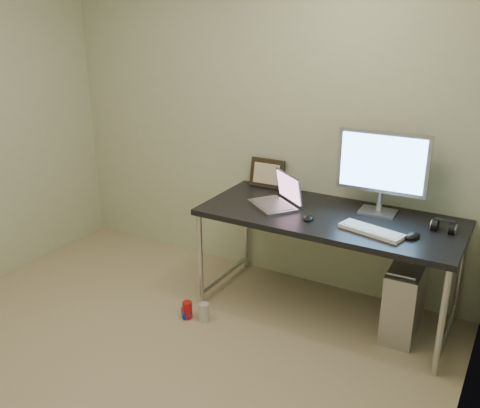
% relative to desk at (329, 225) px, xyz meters
% --- Properties ---
extents(floor, '(3.50, 3.50, 0.00)m').
position_rel_desk_xyz_m(floor, '(-0.75, -1.37, -0.68)').
color(floor, tan).
rests_on(floor, ground).
extents(wall_back, '(3.50, 0.02, 2.50)m').
position_rel_desk_xyz_m(wall_back, '(-0.75, 0.38, 0.57)').
color(wall_back, beige).
rests_on(wall_back, ground).
extents(wall_right, '(0.02, 3.50, 2.50)m').
position_rel_desk_xyz_m(wall_right, '(1.00, -1.37, 0.57)').
color(wall_right, beige).
rests_on(wall_right, ground).
extents(desk, '(1.75, 0.77, 0.75)m').
position_rel_desk_xyz_m(desk, '(0.00, 0.00, 0.00)').
color(desk, black).
rests_on(desk, ground).
extents(tower_computer, '(0.22, 0.48, 0.52)m').
position_rel_desk_xyz_m(tower_computer, '(0.55, 0.02, -0.43)').
color(tower_computer, silver).
rests_on(tower_computer, ground).
extents(cable_a, '(0.01, 0.16, 0.69)m').
position_rel_desk_xyz_m(cable_a, '(0.50, 0.33, -0.28)').
color(cable_a, black).
rests_on(cable_a, ground).
extents(cable_b, '(0.02, 0.11, 0.71)m').
position_rel_desk_xyz_m(cable_b, '(0.59, 0.31, -0.30)').
color(cable_b, black).
rests_on(cable_b, ground).
extents(can_red, '(0.09, 0.09, 0.13)m').
position_rel_desk_xyz_m(can_red, '(-0.81, -0.56, -0.61)').
color(can_red, red).
rests_on(can_red, ground).
extents(can_white, '(0.09, 0.09, 0.13)m').
position_rel_desk_xyz_m(can_white, '(-0.69, -0.53, -0.61)').
color(can_white, silver).
rests_on(can_white, ground).
extents(can_blue, '(0.12, 0.12, 0.06)m').
position_rel_desk_xyz_m(can_blue, '(-0.83, -0.55, -0.65)').
color(can_blue, '#1528A9').
rests_on(can_blue, ground).
extents(laptop, '(0.43, 0.42, 0.23)m').
position_rel_desk_xyz_m(laptop, '(-0.38, -0.01, 0.13)').
color(laptop, '#B1B1B9').
rests_on(laptop, desk).
extents(monitor, '(0.61, 0.18, 0.57)m').
position_rel_desk_xyz_m(monitor, '(0.27, 0.20, 0.40)').
color(monitor, '#B1B1B9').
rests_on(monitor, desk).
extents(keyboard, '(0.43, 0.22, 0.02)m').
position_rel_desk_xyz_m(keyboard, '(0.33, -0.16, 0.08)').
color(keyboard, white).
rests_on(keyboard, desk).
extents(mouse_right, '(0.11, 0.14, 0.04)m').
position_rel_desk_xyz_m(mouse_right, '(0.57, -0.11, 0.09)').
color(mouse_right, black).
rests_on(mouse_right, desk).
extents(mouse_left, '(0.08, 0.11, 0.04)m').
position_rel_desk_xyz_m(mouse_left, '(-0.09, -0.15, 0.09)').
color(mouse_left, black).
rests_on(mouse_left, desk).
extents(headphones, '(0.15, 0.09, 0.10)m').
position_rel_desk_xyz_m(headphones, '(0.72, 0.09, 0.10)').
color(headphones, black).
rests_on(headphones, desk).
extents(picture_frame, '(0.28, 0.09, 0.23)m').
position_rel_desk_xyz_m(picture_frame, '(-0.64, 0.32, 0.18)').
color(picture_frame, black).
rests_on(picture_frame, desk).
extents(webcam, '(0.04, 0.03, 0.11)m').
position_rel_desk_xyz_m(webcam, '(-0.41, 0.30, 0.15)').
color(webcam, silver).
rests_on(webcam, desk).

